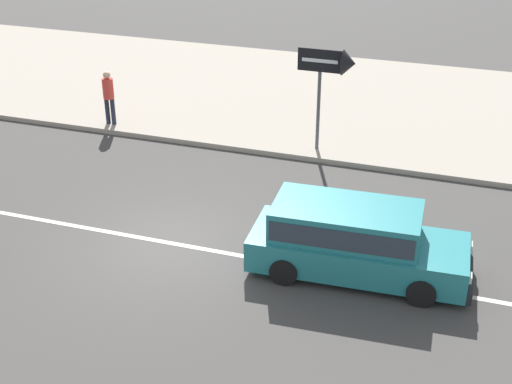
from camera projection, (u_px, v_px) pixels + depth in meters
ground_plane at (170, 243)px, 16.51m from camera, size 160.00×160.00×0.00m
lane_centre_stripe at (170, 243)px, 16.51m from camera, size 50.40×0.14×0.01m
kerb_strip at (291, 96)px, 25.19m from camera, size 68.00×10.00×0.15m
minivan_teal_1 at (353, 238)px, 15.09m from camera, size 4.76×2.05×1.56m
arrow_signboard at (340, 67)px, 19.58m from camera, size 1.63×0.71×3.02m
pedestrian_by_shop at (108, 93)px, 22.19m from camera, size 0.34×0.34×1.72m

